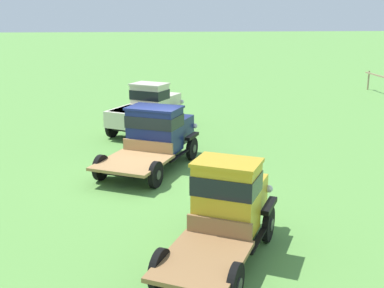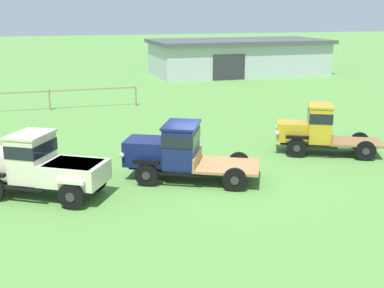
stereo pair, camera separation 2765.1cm
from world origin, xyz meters
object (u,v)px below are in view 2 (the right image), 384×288
object	(u,v)px
vintage_truck_foreground_near	(38,165)
vintage_truck_midrow_center	(316,129)
vintage_truck_second_in_line	(176,150)
farm_shed	(238,57)

from	to	relation	value
vintage_truck_foreground_near	vintage_truck_midrow_center	world-z (taller)	vintage_truck_midrow_center
vintage_truck_foreground_near	vintage_truck_second_in_line	size ratio (longest dim) A/B	0.88
vintage_truck_foreground_near	vintage_truck_midrow_center	xyz separation A→B (m)	(12.08, 1.79, 0.00)
vintage_truck_foreground_near	vintage_truck_second_in_line	distance (m)	5.09
farm_shed	vintage_truck_foreground_near	distance (m)	35.80
farm_shed	vintage_truck_second_in_line	world-z (taller)	farm_shed
farm_shed	vintage_truck_midrow_center	bearing A→B (deg)	-105.30
vintage_truck_midrow_center	farm_shed	bearing A→B (deg)	74.70
vintage_truck_second_in_line	vintage_truck_midrow_center	world-z (taller)	vintage_truck_midrow_center
vintage_truck_foreground_near	farm_shed	bearing A→B (deg)	56.50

